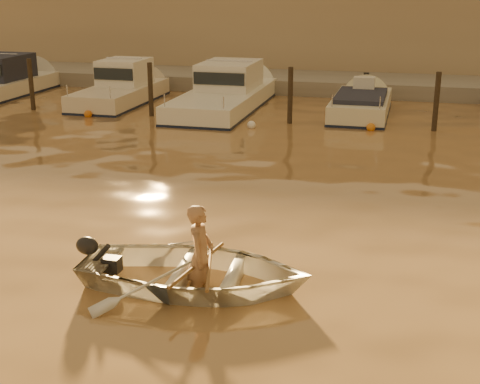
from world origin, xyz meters
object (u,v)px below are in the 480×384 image
(moored_boat_1, at_px, (120,88))
(dinghy, at_px, (195,271))
(person, at_px, (201,256))
(moored_boat_2, at_px, (224,93))
(waterfront_building, at_px, (340,29))
(moored_boat_3, at_px, (361,109))

(moored_boat_1, bearing_deg, dinghy, -61.76)
(dinghy, xyz_separation_m, moored_boat_1, (-8.46, 15.76, 0.34))
(dinghy, relative_size, person, 2.22)
(moored_boat_2, distance_m, waterfront_building, 11.61)
(dinghy, relative_size, waterfront_building, 0.08)
(dinghy, xyz_separation_m, moored_boat_3, (1.44, 15.76, -0.06))
(dinghy, relative_size, moored_boat_1, 0.59)
(dinghy, bearing_deg, moored_boat_2, 11.07)
(person, distance_m, moored_boat_2, 16.27)
(dinghy, xyz_separation_m, person, (0.10, 0.01, 0.29))
(moored_boat_3, bearing_deg, moored_boat_1, 180.00)
(moored_boat_2, bearing_deg, person, -75.54)
(moored_boat_1, bearing_deg, waterfront_building, 54.79)
(moored_boat_2, bearing_deg, dinghy, -75.88)
(dinghy, distance_m, moored_boat_2, 16.25)
(moored_boat_3, bearing_deg, moored_boat_2, 180.00)
(moored_boat_1, bearing_deg, moored_boat_3, 0.00)
(dinghy, height_order, moored_boat_2, moored_boat_2)
(moored_boat_3, height_order, waterfront_building, waterfront_building)
(person, xyz_separation_m, moored_boat_2, (-4.06, 15.75, 0.05))
(dinghy, bearing_deg, person, -90.00)
(person, relative_size, moored_boat_1, 0.27)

